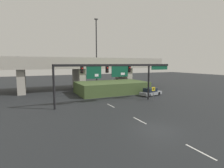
{
  "coord_description": "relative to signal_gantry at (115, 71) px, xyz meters",
  "views": [
    {
      "loc": [
        -10.32,
        -12.16,
        6.04
      ],
      "look_at": [
        0.0,
        9.65,
        3.17
      ],
      "focal_mm": 28.0,
      "sensor_mm": 36.0,
      "label": 1
    }
  ],
  "objects": [
    {
      "name": "grass_embankment",
      "position": [
        3.42,
        8.56,
        -3.75
      ],
      "size": [
        13.9,
        8.07,
        2.26
      ],
      "color": "#42562D",
      "rests_on": "ground"
    },
    {
      "name": "speed_limit_sign",
      "position": [
        6.19,
        -1.33,
        -3.38
      ],
      "size": [
        0.6,
        0.11,
        2.29
      ],
      "color": "#4C4C4C",
      "rests_on": "ground"
    },
    {
      "name": "signal_gantry",
      "position": [
        0.0,
        0.0,
        0.0
      ],
      "size": [
        19.22,
        0.44,
        5.92
      ],
      "color": "black",
      "rests_on": "ground"
    },
    {
      "name": "parked_sedan_near_right",
      "position": [
        8.78,
        2.7,
        -4.23
      ],
      "size": [
        4.71,
        2.75,
        1.41
      ],
      "rotation": [
        0.0,
        0.0,
        0.22
      ],
      "color": "gray",
      "rests_on": "ground"
    },
    {
      "name": "highway_light_pole_near",
      "position": [
        1.99,
        13.4,
        3.33
      ],
      "size": [
        0.7,
        0.36,
        15.65
      ],
      "color": "black",
      "rests_on": "ground"
    },
    {
      "name": "ground_plane",
      "position": [
        -1.33,
        -11.33,
        -4.88
      ],
      "size": [
        160.0,
        160.0,
        0.0
      ],
      "primitive_type": "plane",
      "color": "black"
    },
    {
      "name": "lane_markings",
      "position": [
        -1.33,
        2.4,
        -4.88
      ],
      "size": [
        0.14,
        38.89,
        0.01
      ],
      "color": "silver",
      "rests_on": "ground"
    },
    {
      "name": "overpass_bridge",
      "position": [
        -1.33,
        16.47,
        0.12
      ],
      "size": [
        41.91,
        8.62,
        7.26
      ],
      "color": "#A39E93",
      "rests_on": "ground"
    }
  ]
}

